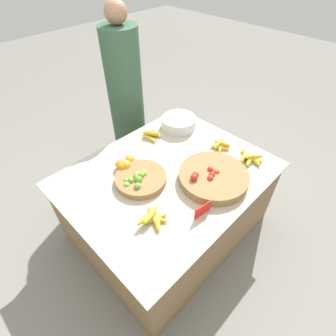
# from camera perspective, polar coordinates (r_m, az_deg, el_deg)

# --- Properties ---
(ground_plane) EXTENTS (12.00, 12.00, 0.00)m
(ground_plane) POSITION_cam_1_polar(r_m,az_deg,el_deg) (2.32, 0.00, -12.47)
(ground_plane) COLOR gray
(market_table) EXTENTS (1.40, 1.13, 0.64)m
(market_table) POSITION_cam_1_polar(r_m,az_deg,el_deg) (2.07, 0.00, -7.47)
(market_table) COLOR olive
(market_table) RESTS_ON ground_plane
(lime_bowl) EXTENTS (0.35, 0.35, 0.08)m
(lime_bowl) POSITION_cam_1_polar(r_m,az_deg,el_deg) (1.77, -6.10, -2.32)
(lime_bowl) COLOR olive
(lime_bowl) RESTS_ON market_table
(tomato_basket) EXTENTS (0.47, 0.47, 0.10)m
(tomato_basket) POSITION_cam_1_polar(r_m,az_deg,el_deg) (1.79, 9.81, -1.93)
(tomato_basket) COLOR olive
(tomato_basket) RESTS_ON market_table
(orange_pile) EXTENTS (0.16, 0.12, 0.08)m
(orange_pile) POSITION_cam_1_polar(r_m,az_deg,el_deg) (1.87, -9.41, 0.76)
(orange_pile) COLOR orange
(orange_pile) RESTS_ON market_table
(metal_bowl) EXTENTS (0.29, 0.29, 0.09)m
(metal_bowl) POSITION_cam_1_polar(r_m,az_deg,el_deg) (2.26, 2.37, 9.86)
(metal_bowl) COLOR silver
(metal_bowl) RESTS_ON market_table
(price_sign) EXTENTS (0.12, 0.02, 0.08)m
(price_sign) POSITION_cam_1_polar(r_m,az_deg,el_deg) (1.58, 7.54, -9.05)
(price_sign) COLOR red
(price_sign) RESTS_ON market_table
(banana_bunch_front_right) EXTENTS (0.15, 0.15, 0.05)m
(banana_bunch_front_right) POSITION_cam_1_polar(r_m,az_deg,el_deg) (2.08, 11.38, 4.83)
(banana_bunch_front_right) COLOR gold
(banana_bunch_front_right) RESTS_ON market_table
(banana_bunch_middle_right) EXTENTS (0.19, 0.18, 0.06)m
(banana_bunch_middle_right) POSITION_cam_1_polar(r_m,az_deg,el_deg) (1.56, -3.33, -10.67)
(banana_bunch_middle_right) COLOR gold
(banana_bunch_middle_right) RESTS_ON market_table
(banana_bunch_middle_left) EXTENTS (0.12, 0.18, 0.06)m
(banana_bunch_middle_left) POSITION_cam_1_polar(r_m,az_deg,el_deg) (2.15, -3.78, 7.25)
(banana_bunch_middle_left) COLOR gold
(banana_bunch_middle_left) RESTS_ON market_table
(banana_bunch_back_center) EXTENTS (0.17, 0.21, 0.06)m
(banana_bunch_back_center) POSITION_cam_1_polar(r_m,az_deg,el_deg) (2.02, 17.45, 2.12)
(banana_bunch_back_center) COLOR gold
(banana_bunch_back_center) RESTS_ON market_table
(vendor_person) EXTENTS (0.32, 0.32, 1.52)m
(vendor_person) POSITION_cam_1_polar(r_m,az_deg,el_deg) (2.57, -9.06, 14.32)
(vendor_person) COLOR #385B42
(vendor_person) RESTS_ON ground_plane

